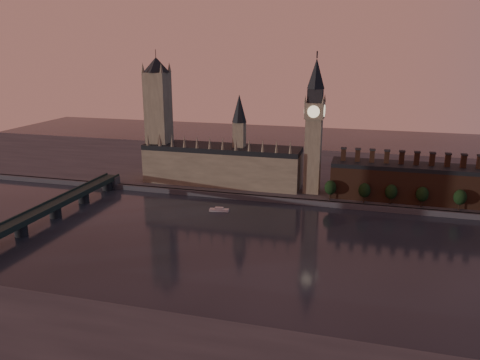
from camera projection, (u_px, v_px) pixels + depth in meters
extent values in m
plane|color=black|center=(270.00, 252.00, 268.59)|extent=(900.00, 900.00, 0.00)
cube|color=#4C4D52|center=(294.00, 201.00, 351.59)|extent=(900.00, 4.00, 4.00)
cube|color=#4C4D52|center=(310.00, 172.00, 435.14)|extent=(900.00, 180.00, 4.00)
cube|color=gray|center=(222.00, 167.00, 386.97)|extent=(130.00, 30.00, 28.00)
cube|color=black|center=(222.00, 148.00, 382.63)|extent=(130.00, 30.00, 4.00)
cube|color=gray|center=(239.00, 137.00, 376.11)|extent=(9.00, 9.00, 24.00)
cone|color=black|center=(239.00, 108.00, 369.86)|extent=(12.00, 12.00, 22.00)
cone|color=gray|center=(148.00, 139.00, 382.73)|extent=(2.60, 2.60, 10.00)
cone|color=gray|center=(160.00, 140.00, 380.00)|extent=(2.60, 2.60, 10.00)
cone|color=gray|center=(172.00, 141.00, 377.28)|extent=(2.60, 2.60, 10.00)
cone|color=gray|center=(184.00, 141.00, 374.55)|extent=(2.60, 2.60, 10.00)
cone|color=gray|center=(197.00, 142.00, 371.83)|extent=(2.60, 2.60, 10.00)
cone|color=gray|center=(210.00, 143.00, 369.10)|extent=(2.60, 2.60, 10.00)
cone|color=gray|center=(223.00, 143.00, 366.37)|extent=(2.60, 2.60, 10.00)
cone|color=gray|center=(236.00, 144.00, 363.65)|extent=(2.60, 2.60, 10.00)
cone|color=gray|center=(249.00, 145.00, 360.92)|extent=(2.60, 2.60, 10.00)
cone|color=gray|center=(263.00, 146.00, 358.20)|extent=(2.60, 2.60, 10.00)
cone|color=gray|center=(277.00, 146.00, 355.47)|extent=(2.60, 2.60, 10.00)
cone|color=gray|center=(291.00, 147.00, 352.74)|extent=(2.60, 2.60, 10.00)
cube|color=gray|center=(159.00, 127.00, 392.54)|extent=(18.00, 18.00, 90.00)
cone|color=black|center=(156.00, 65.00, 378.70)|extent=(24.00, 24.00, 12.00)
cylinder|color=#232326|center=(156.00, 57.00, 377.07)|extent=(0.50, 0.50, 12.00)
cone|color=gray|center=(143.00, 68.00, 373.85)|extent=(3.00, 3.00, 8.00)
cone|color=gray|center=(161.00, 68.00, 369.78)|extent=(3.00, 3.00, 8.00)
cone|color=gray|center=(152.00, 67.00, 388.70)|extent=(3.00, 3.00, 8.00)
cone|color=gray|center=(169.00, 67.00, 384.63)|extent=(3.00, 3.00, 8.00)
cube|color=gray|center=(313.00, 156.00, 359.20)|extent=(12.00, 12.00, 58.00)
cube|color=gray|center=(315.00, 110.00, 349.70)|extent=(14.00, 14.00, 12.00)
cube|color=#232326|center=(315.00, 96.00, 346.72)|extent=(11.00, 11.00, 10.00)
cone|color=black|center=(316.00, 74.00, 342.38)|extent=(13.00, 13.00, 22.00)
cylinder|color=#232326|center=(317.00, 55.00, 338.71)|extent=(1.00, 1.00, 5.00)
cylinder|color=beige|center=(314.00, 112.00, 343.02)|extent=(9.00, 0.50, 9.00)
cylinder|color=beige|center=(316.00, 109.00, 356.39)|extent=(9.00, 0.50, 9.00)
cylinder|color=beige|center=(305.00, 110.00, 351.53)|extent=(0.50, 9.00, 9.00)
cylinder|color=beige|center=(324.00, 111.00, 347.87)|extent=(0.50, 9.00, 9.00)
cone|color=gray|center=(305.00, 99.00, 342.88)|extent=(2.00, 2.00, 6.00)
cone|color=gray|center=(323.00, 99.00, 339.58)|extent=(2.00, 2.00, 6.00)
cone|color=gray|center=(308.00, 97.00, 354.95)|extent=(2.00, 2.00, 6.00)
cone|color=gray|center=(325.00, 98.00, 351.64)|extent=(2.00, 2.00, 6.00)
cube|color=#4B2C1C|center=(407.00, 184.00, 346.03)|extent=(110.00, 25.00, 24.00)
cube|color=black|center=(408.00, 166.00, 342.36)|extent=(110.00, 25.00, 3.00)
cube|color=#4B2C1C|center=(343.00, 155.00, 352.68)|extent=(3.50, 3.50, 9.00)
cube|color=#232326|center=(344.00, 148.00, 351.32)|extent=(4.20, 4.20, 1.00)
cube|color=#4B2C1C|center=(358.00, 155.00, 350.03)|extent=(3.50, 3.50, 9.00)
cube|color=#232326|center=(358.00, 149.00, 348.67)|extent=(4.20, 4.20, 1.00)
cube|color=#4B2C1C|center=(372.00, 156.00, 347.37)|extent=(3.50, 3.50, 9.00)
cube|color=#232326|center=(373.00, 150.00, 346.01)|extent=(4.20, 4.20, 1.00)
cube|color=#4B2C1C|center=(387.00, 157.00, 344.72)|extent=(3.50, 3.50, 9.00)
cube|color=#232326|center=(387.00, 150.00, 343.36)|extent=(4.20, 4.20, 1.00)
cube|color=#4B2C1C|center=(402.00, 158.00, 342.06)|extent=(3.50, 3.50, 9.00)
cube|color=#232326|center=(402.00, 151.00, 340.71)|extent=(4.20, 4.20, 1.00)
cube|color=#4B2C1C|center=(417.00, 159.00, 339.41)|extent=(3.50, 3.50, 9.00)
cube|color=#232326|center=(417.00, 152.00, 338.05)|extent=(4.20, 4.20, 1.00)
cube|color=#4B2C1C|center=(432.00, 160.00, 336.76)|extent=(3.50, 3.50, 9.00)
cube|color=#232326|center=(433.00, 153.00, 335.40)|extent=(4.20, 4.20, 1.00)
cube|color=#4B2C1C|center=(448.00, 161.00, 334.10)|extent=(3.50, 3.50, 9.00)
cube|color=#232326|center=(449.00, 154.00, 332.74)|extent=(4.20, 4.20, 1.00)
cube|color=#4B2C1C|center=(464.00, 161.00, 331.45)|extent=(3.50, 3.50, 9.00)
cube|color=#232326|center=(464.00, 155.00, 330.09)|extent=(4.20, 4.20, 1.00)
cube|color=#4B2C1C|center=(480.00, 162.00, 328.79)|extent=(3.50, 3.50, 9.00)
cylinder|color=black|center=(330.00, 196.00, 347.76)|extent=(0.80, 0.80, 6.00)
ellipsoid|color=black|center=(330.00, 188.00, 346.00)|extent=(8.60, 8.60, 10.75)
cylinder|color=black|center=(364.00, 199.00, 341.08)|extent=(0.80, 0.80, 6.00)
ellipsoid|color=black|center=(364.00, 190.00, 339.32)|extent=(8.60, 8.60, 10.75)
cylinder|color=black|center=(390.00, 200.00, 337.58)|extent=(0.80, 0.80, 6.00)
ellipsoid|color=black|center=(391.00, 192.00, 335.82)|extent=(8.60, 8.60, 10.75)
cylinder|color=black|center=(421.00, 203.00, 332.00)|extent=(0.80, 0.80, 6.00)
ellipsoid|color=black|center=(422.00, 194.00, 330.23)|extent=(8.60, 8.60, 10.75)
cylinder|color=black|center=(459.00, 206.00, 325.27)|extent=(0.80, 0.80, 6.00)
ellipsoid|color=black|center=(460.00, 197.00, 323.50)|extent=(8.60, 8.60, 10.75)
cube|color=#1D2D28|center=(33.00, 216.00, 300.89)|extent=(12.00, 200.00, 2.50)
cube|color=#1D2D28|center=(25.00, 212.00, 301.77)|extent=(1.00, 200.00, 1.30)
cube|color=#1D2D28|center=(40.00, 214.00, 298.98)|extent=(1.00, 200.00, 1.30)
cube|color=#4C4D52|center=(110.00, 180.00, 389.62)|extent=(14.00, 8.00, 6.00)
cylinder|color=#232326|center=(21.00, 230.00, 291.14)|extent=(8.00, 8.00, 7.75)
cylinder|color=#232326|center=(55.00, 212.00, 322.70)|extent=(8.00, 8.00, 7.75)
cylinder|color=#232326|center=(84.00, 197.00, 354.27)|extent=(8.00, 8.00, 7.75)
cylinder|color=#232326|center=(107.00, 185.00, 385.83)|extent=(8.00, 8.00, 7.75)
cube|color=silver|center=(219.00, 210.00, 336.02)|extent=(14.33, 5.82, 1.59)
cube|color=silver|center=(219.00, 208.00, 335.64)|extent=(6.32, 3.76, 1.19)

